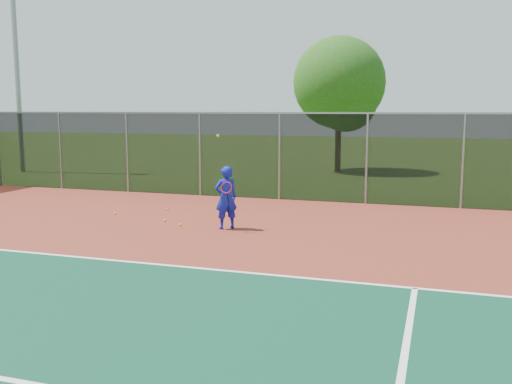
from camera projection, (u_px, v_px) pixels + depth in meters
ground at (253, 341)px, 7.77m from camera, size 120.00×120.00×0.00m
court_apron at (290, 295)px, 9.65m from camera, size 30.00×20.00×0.02m
fence_back at (367, 157)px, 18.84m from camera, size 30.00×0.06×3.03m
tennis_player at (226, 198)px, 14.91m from camera, size 0.72×0.76×2.47m
practice_ball_1 at (165, 220)px, 15.98m from camera, size 0.07×0.07×0.07m
practice_ball_2 at (234, 205)px, 18.63m from camera, size 0.07×0.07×0.07m
practice_ball_4 at (180, 225)px, 15.36m from camera, size 0.07×0.07×0.07m
practice_ball_5 at (168, 209)px, 17.82m from camera, size 0.07×0.07×0.07m
practice_ball_6 at (115, 214)px, 17.01m from camera, size 0.07×0.07×0.07m
floodlight_nw at (15, 38)px, 28.09m from camera, size 0.90×0.40×11.77m
tree_back_left at (341, 87)px, 28.55m from camera, size 4.62×4.62×6.79m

